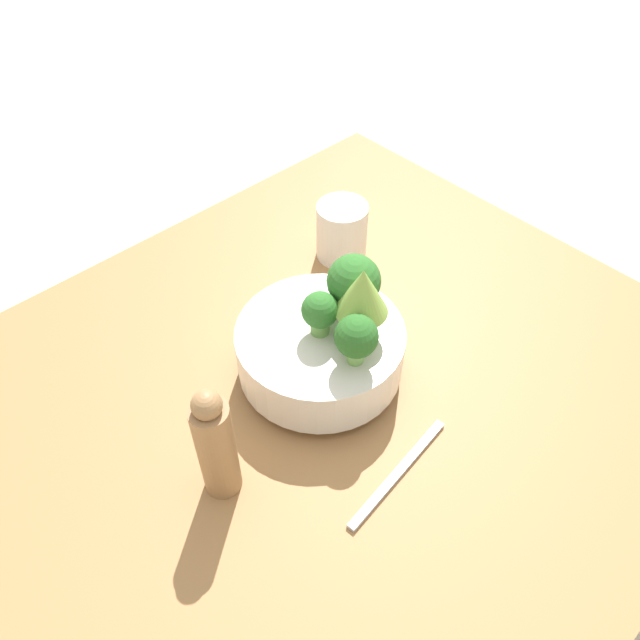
# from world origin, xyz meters

# --- Properties ---
(ground_plane) EXTENTS (6.00, 6.00, 0.00)m
(ground_plane) POSITION_xyz_m (0.00, 0.00, 0.00)
(ground_plane) COLOR beige
(table) EXTENTS (1.00, 0.83, 0.05)m
(table) POSITION_xyz_m (0.00, 0.00, 0.02)
(table) COLOR #9E7042
(table) RESTS_ON ground_plane
(bowl) EXTENTS (0.21, 0.21, 0.08)m
(bowl) POSITION_xyz_m (0.04, 0.02, 0.09)
(bowl) COLOR silver
(bowl) RESTS_ON table
(broccoli_floret_center) EXTENTS (0.04, 0.04, 0.06)m
(broccoli_floret_center) POSITION_xyz_m (0.04, 0.02, 0.16)
(broccoli_floret_center) COLOR #6BA34C
(broccoli_floret_center) RESTS_ON bowl
(broccoli_floret_front) EXTENTS (0.05, 0.05, 0.07)m
(broccoli_floret_front) POSITION_xyz_m (0.03, -0.04, 0.17)
(broccoli_floret_front) COLOR #7AB256
(broccoli_floret_front) RESTS_ON bowl
(romanesco_piece_near) EXTENTS (0.06, 0.06, 0.10)m
(romanesco_piece_near) POSITION_xyz_m (0.07, -0.01, 0.19)
(romanesco_piece_near) COLOR #609347
(romanesco_piece_near) RESTS_ON bowl
(broccoli_floret_right) EXTENTS (0.07, 0.07, 0.08)m
(broccoli_floret_right) POSITION_xyz_m (0.09, 0.02, 0.18)
(broccoli_floret_right) COLOR #7AB256
(broccoli_floret_right) RESTS_ON bowl
(cup) EXTENTS (0.08, 0.08, 0.09)m
(cup) POSITION_xyz_m (0.22, 0.17, 0.09)
(cup) COLOR silver
(cup) RESTS_ON table
(pepper_mill) EXTENTS (0.04, 0.04, 0.16)m
(pepper_mill) POSITION_xyz_m (-0.15, -0.02, 0.13)
(pepper_mill) COLOR #997047
(pepper_mill) RESTS_ON table
(fork) EXTENTS (0.18, 0.03, 0.01)m
(fork) POSITION_xyz_m (-0.00, -0.14, 0.05)
(fork) COLOR #B2B2B7
(fork) RESTS_ON table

